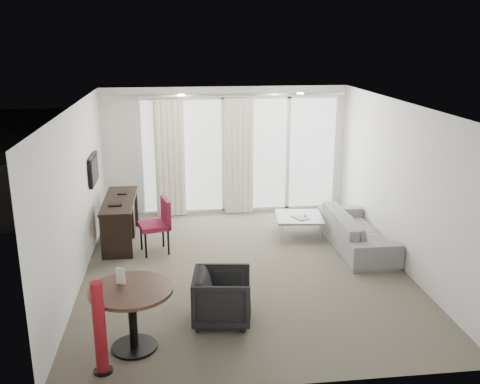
{
  "coord_description": "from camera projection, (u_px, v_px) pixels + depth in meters",
  "views": [
    {
      "loc": [
        -1.03,
        -7.78,
        3.57
      ],
      "look_at": [
        0.0,
        0.6,
        1.1
      ],
      "focal_mm": 40.0,
      "sensor_mm": 36.0,
      "label": 1
    }
  ],
  "objects": [
    {
      "name": "desk",
      "position": [
        121.0,
        221.0,
        9.54
      ],
      "size": [
        0.53,
        1.7,
        0.8
      ],
      "primitive_type": null,
      "color": "black",
      "rests_on": "floor"
    },
    {
      "name": "rattan_chair_a",
      "position": [
        235.0,
        170.0,
        13.09
      ],
      "size": [
        0.74,
        0.74,
        0.84
      ],
      "primitive_type": null,
      "rotation": [
        0.0,
        0.0,
        0.38
      ],
      "color": "brown",
      "rests_on": "terrace_slab"
    },
    {
      "name": "wall_right",
      "position": [
        401.0,
        185.0,
        8.46
      ],
      "size": [
        0.0,
        6.0,
        2.6
      ],
      "primitive_type": "cube",
      "color": "silver",
      "rests_on": "ground"
    },
    {
      "name": "magazine",
      "position": [
        301.0,
        219.0,
        9.76
      ],
      "size": [
        0.33,
        0.36,
        0.02
      ],
      "primitive_type": null,
      "rotation": [
        0.0,
        0.0,
        0.42
      ],
      "color": "gray",
      "rests_on": "coffee_table"
    },
    {
      "name": "menu_card",
      "position": [
        121.0,
        288.0,
        6.27
      ],
      "size": [
        0.11,
        0.05,
        0.2
      ],
      "primitive_type": null,
      "rotation": [
        0.0,
        0.0,
        -0.35
      ],
      "color": "white",
      "rests_on": "round_table"
    },
    {
      "name": "sofa",
      "position": [
        357.0,
        231.0,
        9.31
      ],
      "size": [
        0.83,
        2.12,
        0.62
      ],
      "primitive_type": "imported",
      "rotation": [
        0.0,
        0.0,
        1.57
      ],
      "color": "gray",
      "rests_on": "floor"
    },
    {
      "name": "curtain_right",
      "position": [
        239.0,
        157.0,
        10.91
      ],
      "size": [
        0.6,
        0.2,
        2.38
      ],
      "primitive_type": null,
      "color": "silver",
      "rests_on": "ground"
    },
    {
      "name": "coffee_table",
      "position": [
        299.0,
        226.0,
        9.9
      ],
      "size": [
        0.93,
        0.93,
        0.38
      ],
      "primitive_type": null,
      "rotation": [
        0.0,
        0.0,
        -0.12
      ],
      "color": "gray",
      "rests_on": "floor"
    },
    {
      "name": "terrace_slab",
      "position": [
        233.0,
        193.0,
        12.87
      ],
      "size": [
        5.6,
        3.0,
        0.12
      ],
      "primitive_type": "cube",
      "color": "#4D4D50",
      "rests_on": "ground"
    },
    {
      "name": "ceiling",
      "position": [
        245.0,
        105.0,
        7.8
      ],
      "size": [
        5.0,
        6.0,
        0.0
      ],
      "primitive_type": "cube",
      "color": "white",
      "rests_on": "ground"
    },
    {
      "name": "balustrade",
      "position": [
        227.0,
        157.0,
        14.09
      ],
      "size": [
        5.5,
        0.06,
        1.05
      ],
      "primitive_type": null,
      "color": "#B2B2B7",
      "rests_on": "terrace_slab"
    },
    {
      "name": "rattan_table",
      "position": [
        297.0,
        189.0,
        12.0
      ],
      "size": [
        0.58,
        0.58,
        0.51
      ],
      "primitive_type": null,
      "rotation": [
        0.0,
        0.0,
        -0.15
      ],
      "color": "brown",
      "rests_on": "terrace_slab"
    },
    {
      "name": "wall_front",
      "position": [
        284.0,
        274.0,
        5.31
      ],
      "size": [
        5.0,
        0.0,
        2.6
      ],
      "primitive_type": "cube",
      "color": "silver",
      "rests_on": "ground"
    },
    {
      "name": "red_lamp",
      "position": [
        100.0,
        328.0,
        5.76
      ],
      "size": [
        0.26,
        0.26,
        1.08
      ],
      "primitive_type": "cylinder",
      "rotation": [
        0.0,
        0.0,
        -0.22
      ],
      "color": "maroon",
      "rests_on": "floor"
    },
    {
      "name": "remote",
      "position": [
        306.0,
        218.0,
        9.82
      ],
      "size": [
        0.07,
        0.16,
        0.02
      ],
      "primitive_type": null,
      "rotation": [
        0.0,
        0.0,
        -0.12
      ],
      "color": "black",
      "rests_on": "coffee_table"
    },
    {
      "name": "downlight_a",
      "position": [
        181.0,
        95.0,
        9.22
      ],
      "size": [
        0.12,
        0.12,
        0.02
      ],
      "primitive_type": "cylinder",
      "color": "#FFE0B2",
      "rests_on": "ceiling"
    },
    {
      "name": "curtain_left",
      "position": [
        170.0,
        158.0,
        10.75
      ],
      "size": [
        0.6,
        0.2,
        2.38
      ],
      "primitive_type": null,
      "color": "silver",
      "rests_on": "ground"
    },
    {
      "name": "wall_left",
      "position": [
        77.0,
        196.0,
        7.88
      ],
      "size": [
        0.0,
        6.0,
        2.6
      ],
      "primitive_type": "cube",
      "color": "silver",
      "rests_on": "ground"
    },
    {
      "name": "window_frame",
      "position": [
        240.0,
        155.0,
        11.06
      ],
      "size": [
        4.1,
        0.06,
        2.44
      ],
      "primitive_type": null,
      "color": "white",
      "rests_on": "ground"
    },
    {
      "name": "curtain_track",
      "position": [
        226.0,
        95.0,
        10.53
      ],
      "size": [
        4.8,
        0.04,
        0.04
      ],
      "primitive_type": null,
      "color": "#B2B2B7",
      "rests_on": "ceiling"
    },
    {
      "name": "window_panel",
      "position": [
        240.0,
        155.0,
        11.07
      ],
      "size": [
        4.0,
        0.02,
        2.38
      ],
      "primitive_type": null,
      "color": "white",
      "rests_on": "ground"
    },
    {
      "name": "downlight_b",
      "position": [
        300.0,
        93.0,
        9.47
      ],
      "size": [
        0.12,
        0.12,
        0.02
      ],
      "primitive_type": "cylinder",
      "color": "#FFE0B2",
      "rests_on": "ceiling"
    },
    {
      "name": "tv",
      "position": [
        94.0,
        169.0,
        9.25
      ],
      "size": [
        0.05,
        0.8,
        0.5
      ],
      "primitive_type": null,
      "color": "black",
      "rests_on": "wall_left"
    },
    {
      "name": "floor",
      "position": [
        245.0,
        268.0,
        8.53
      ],
      "size": [
        5.0,
        6.0,
        0.0
      ],
      "primitive_type": "cube",
      "color": "#5D5748",
      "rests_on": "ground"
    },
    {
      "name": "tub_armchair",
      "position": [
        222.0,
        297.0,
        6.88
      ],
      "size": [
        0.83,
        0.81,
        0.68
      ],
      "primitive_type": "imported",
      "rotation": [
        0.0,
        0.0,
        1.44
      ],
      "color": "black",
      "rests_on": "floor"
    },
    {
      "name": "round_table",
      "position": [
        133.0,
        319.0,
        6.25
      ],
      "size": [
        1.29,
        1.29,
        0.78
      ],
      "primitive_type": null,
      "rotation": [
        0.0,
        0.0,
        -0.42
      ],
      "color": "#3E241A",
      "rests_on": "floor"
    },
    {
      "name": "desk_chair",
      "position": [
        154.0,
        226.0,
        9.05
      ],
      "size": [
        0.62,
        0.59,
        0.94
      ],
      "primitive_type": null,
      "rotation": [
        0.0,
        0.0,
        0.25
      ],
      "color": "maroon",
      "rests_on": "floor"
    },
    {
      "name": "rattan_chair_b",
      "position": [
        300.0,
        170.0,
        12.93
      ],
      "size": [
        0.78,
        0.78,
        0.88
      ],
      "primitive_type": null,
      "rotation": [
        0.0,
        0.0,
        -0.37
      ],
      "color": "brown",
      "rests_on": "terrace_slab"
    }
  ]
}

